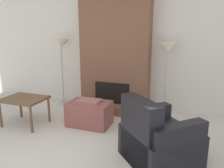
% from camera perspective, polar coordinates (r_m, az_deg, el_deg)
% --- Properties ---
extents(wall_back, '(7.02, 0.06, 2.60)m').
position_cam_1_polar(wall_back, '(4.95, 1.76, 8.88)').
color(wall_back, silver).
rests_on(wall_back, ground_plane).
extents(fireplace, '(1.49, 0.68, 2.60)m').
position_cam_1_polar(fireplace, '(4.72, 0.80, 8.00)').
color(fireplace, brown).
rests_on(fireplace, ground_plane).
extents(ottoman, '(0.77, 0.51, 0.49)m').
position_cam_1_polar(ottoman, '(4.10, -5.89, -7.59)').
color(ottoman, '#8C4C47').
rests_on(ottoman, ground_plane).
extents(armchair, '(1.18, 1.18, 0.90)m').
position_cam_1_polar(armchair, '(3.02, 11.47, -14.40)').
color(armchair, black).
rests_on(armchair, ground_plane).
extents(side_table, '(0.75, 0.59, 0.52)m').
position_cam_1_polar(side_table, '(4.33, -21.93, -4.21)').
color(side_table, brown).
rests_on(side_table, ground_plane).
extents(floor_lamp_left, '(0.39, 0.39, 1.53)m').
position_cam_1_polar(floor_lamp_left, '(5.23, -13.22, 9.28)').
color(floor_lamp_left, '#ADADB2').
rests_on(floor_lamp_left, ground_plane).
extents(floor_lamp_right, '(0.39, 0.39, 1.51)m').
position_cam_1_polar(floor_lamp_right, '(4.44, 14.24, 8.31)').
color(floor_lamp_right, '#ADADB2').
rests_on(floor_lamp_right, ground_plane).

